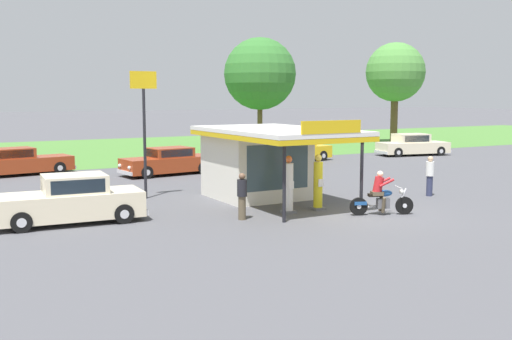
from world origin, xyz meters
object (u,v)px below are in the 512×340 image
gas_pump_nearside (289,187)px  roadside_pole_sign (144,113)px  bystander_chatting_near_pumps (242,195)px  parked_car_back_row_left (168,162)px  parked_car_back_row_centre (295,150)px  parked_car_back_row_far_left (19,163)px  featured_classic_sedan (71,201)px  parked_car_back_row_centre_left (412,145)px  motorcycle_with_rider (381,197)px  gas_pump_offside (318,184)px  bystander_strolling_foreground (430,175)px

gas_pump_nearside → roadside_pole_sign: roadside_pole_sign is taller
bystander_chatting_near_pumps → gas_pump_nearside: bearing=6.3°
parked_car_back_row_left → parked_car_back_row_centre: bearing=13.3°
roadside_pole_sign → parked_car_back_row_left: bearing=62.2°
parked_car_back_row_far_left → parked_car_back_row_left: bearing=-27.4°
featured_classic_sedan → parked_car_back_row_centre_left: bearing=23.8°
motorcycle_with_rider → featured_classic_sedan: bearing=158.1°
gas_pump_offside → bystander_strolling_foreground: (5.92, 0.26, -0.06)m
parked_car_back_row_centre → bystander_strolling_foreground: size_ratio=3.13×
gas_pump_nearside → parked_car_back_row_centre: size_ratio=0.39×
parked_car_back_row_left → roadside_pole_sign: (-3.56, -6.74, 2.84)m
parked_car_back_row_left → parked_car_back_row_centre_left: (18.99, 1.45, 0.03)m
parked_car_back_row_centre_left → bystander_chatting_near_pumps: bearing=-146.5°
parked_car_back_row_centre_left → roadside_pole_sign: bearing=-160.0°
gas_pump_nearside → parked_car_back_row_centre_left: bearing=35.7°
parked_car_back_row_left → bystander_chatting_near_pumps: 12.65m
motorcycle_with_rider → roadside_pole_sign: size_ratio=0.42×
parked_car_back_row_centre → featured_classic_sedan: bearing=-143.6°
featured_classic_sedan → bystander_chatting_near_pumps: (5.22, -2.32, 0.11)m
roadside_pole_sign → parked_car_back_row_centre_left: bearing=20.0°
gas_pump_offside → motorcycle_with_rider: 2.36m
motorcycle_with_rider → parked_car_back_row_centre_left: (16.38, 15.59, 0.05)m
roadside_pole_sign → gas_pump_nearside: bearing=-57.7°
parked_car_back_row_left → bystander_chatting_near_pumps: bearing=-99.5°
parked_car_back_row_left → parked_car_back_row_centre_left: 19.05m
parked_car_back_row_centre_left → parked_car_back_row_centre: bearing=175.1°
parked_car_back_row_centre → bystander_chatting_near_pumps: (-11.64, -14.74, 0.14)m
gas_pump_offside → parked_car_back_row_centre: 16.74m
gas_pump_offside → featured_classic_sedan: gas_pump_offside is taller
parked_car_back_row_centre_left → bystander_chatting_near_pumps: 25.26m
parked_car_back_row_left → roadside_pole_sign: bearing=-117.8°
gas_pump_nearside → motorcycle_with_rider: (2.69, -1.88, -0.31)m
gas_pump_offside → parked_car_back_row_left: gas_pump_offside is taller
featured_classic_sedan → bystander_chatting_near_pumps: 5.71m
motorcycle_with_rider → parked_car_back_row_far_left: (-9.67, 17.80, 0.02)m
motorcycle_with_rider → parked_car_back_row_far_left: bearing=118.5°
gas_pump_nearside → featured_classic_sedan: size_ratio=0.42×
parked_car_back_row_left → parked_car_back_row_far_left: parked_car_back_row_far_left is taller
parked_car_back_row_far_left → bystander_strolling_foreground: (14.19, -15.65, 0.22)m
parked_car_back_row_centre → bystander_strolling_foreground: 14.46m
parked_car_back_row_centre → parked_car_back_row_left: bearing=-166.7°
parked_car_back_row_left → bystander_chatting_near_pumps: size_ratio=3.27×
parked_car_back_row_centre → parked_car_back_row_centre_left: (9.44, -0.81, -0.00)m
motorcycle_with_rider → parked_car_back_row_centre_left: bearing=43.6°
featured_classic_sedan → parked_car_back_row_centre_left: 28.74m
gas_pump_offside → motorcycle_with_rider: gas_pump_offside is taller
gas_pump_nearside → parked_car_back_row_far_left: gas_pump_nearside is taller
motorcycle_with_rider → parked_car_back_row_left: size_ratio=0.41×
motorcycle_with_rider → parked_car_back_row_centre: bearing=67.1°
parked_car_back_row_left → parked_car_back_row_centre: 9.82m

